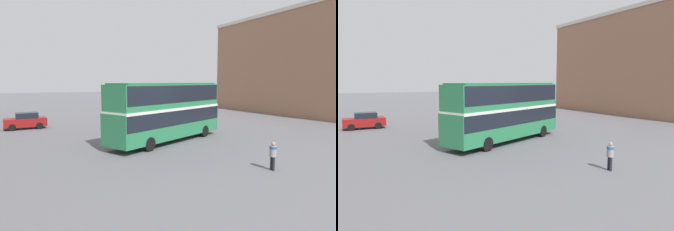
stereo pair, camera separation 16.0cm
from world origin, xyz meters
The scene contains 6 objects.
ground_plane centered at (0.00, 0.00, 0.00)m, with size 240.00×240.00×0.00m, color slate.
building_row_right centered at (29.39, 8.93, 7.37)m, with size 10.46×31.67×14.72m.
double_decker_bus centered at (1.88, 0.44, 2.65)m, with size 11.31×6.84×4.63m.
pedestrian_foreground centered at (3.37, -8.99, 0.95)m, with size 0.49×0.49×1.54m.
parked_car_kerb_near centered at (-7.95, 12.68, 0.83)m, with size 4.00×1.92×1.65m.
parked_car_kerb_far centered at (7.84, 7.76, 0.76)m, with size 4.62×2.17×1.48m.
Camera 1 is at (-8.75, -20.37, 4.73)m, focal length 32.00 mm.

